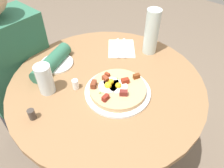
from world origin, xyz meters
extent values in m
plane|color=#6B5B4C|center=(0.00, 0.00, 0.00)|extent=(6.00, 6.00, 0.00)
cylinder|color=olive|center=(0.00, 0.00, 0.71)|extent=(0.90, 0.90, 0.03)
cylinder|color=#333338|center=(0.00, 0.00, 0.35)|extent=(0.11, 0.11, 0.70)
cylinder|color=#333338|center=(0.00, 0.00, 0.01)|extent=(0.40, 0.40, 0.02)
cube|color=#2D2D33|center=(0.18, -0.54, 0.23)|extent=(0.32, 0.28, 0.45)
cube|color=#2D664C|center=(0.18, -0.54, 0.69)|extent=(0.38, 0.22, 0.48)
cylinder|color=#2D664C|center=(0.09, -0.27, 0.76)|extent=(0.27, 0.15, 0.07)
cylinder|color=white|center=(0.02, 0.08, 0.73)|extent=(0.29, 0.29, 0.01)
cylinder|color=tan|center=(0.02, 0.08, 0.75)|extent=(0.25, 0.25, 0.02)
cylinder|color=white|center=(0.05, 0.05, 0.76)|extent=(0.08, 0.08, 0.01)
sphere|color=yellow|center=(0.05, 0.05, 0.77)|extent=(0.03, 0.03, 0.03)
cylinder|color=white|center=(0.02, 0.08, 0.76)|extent=(0.08, 0.08, 0.01)
sphere|color=yellow|center=(0.02, 0.08, 0.77)|extent=(0.03, 0.03, 0.03)
cylinder|color=white|center=(0.02, 0.04, 0.76)|extent=(0.07, 0.07, 0.01)
sphere|color=yellow|center=(0.02, 0.04, 0.77)|extent=(0.02, 0.02, 0.02)
cube|color=maroon|center=(0.11, 0.09, 0.77)|extent=(0.03, 0.02, 0.02)
cube|color=maroon|center=(-0.02, 0.09, 0.77)|extent=(0.04, 0.03, 0.02)
cube|color=maroon|center=(0.04, 0.13, 0.77)|extent=(0.04, 0.04, 0.02)
cube|color=brown|center=(0.02, 0.01, 0.77)|extent=(0.02, 0.03, 0.02)
cube|color=maroon|center=(-0.01, 0.00, 0.77)|extent=(0.01, 0.02, 0.02)
cube|color=brown|center=(0.08, 0.00, 0.77)|extent=(0.04, 0.04, 0.03)
cube|color=brown|center=(-0.08, 0.11, 0.77)|extent=(0.03, 0.03, 0.02)
cube|color=#387F2D|center=(-0.02, 0.05, 0.76)|extent=(0.01, 0.01, 0.00)
cube|color=#387F2D|center=(0.03, 0.08, 0.76)|extent=(0.01, 0.00, 0.00)
cube|color=#387F2D|center=(0.08, 0.06, 0.76)|extent=(0.01, 0.00, 0.00)
cube|color=#387F2D|center=(0.03, 0.09, 0.76)|extent=(0.00, 0.01, 0.00)
cube|color=#387F2D|center=(0.10, 0.05, 0.76)|extent=(0.01, 0.01, 0.00)
cube|color=#387F2D|center=(-0.02, 0.06, 0.76)|extent=(0.01, 0.01, 0.00)
cylinder|color=white|center=(0.06, -0.28, 0.73)|extent=(0.16, 0.16, 0.01)
cube|color=white|center=(-0.25, -0.11, 0.73)|extent=(0.22, 0.22, 0.00)
cube|color=silver|center=(-0.24, -0.13, 0.73)|extent=(0.14, 0.13, 0.00)
cube|color=silver|center=(-0.26, -0.10, 0.73)|extent=(0.14, 0.13, 0.00)
cylinder|color=silver|center=(0.21, -0.16, 0.79)|extent=(0.07, 0.07, 0.14)
cylinder|color=silver|center=(-0.33, 0.01, 0.84)|extent=(0.07, 0.07, 0.24)
cylinder|color=white|center=(0.12, -0.08, 0.75)|extent=(0.03, 0.03, 0.05)
cylinder|color=#3F3833|center=(0.34, -0.08, 0.75)|extent=(0.03, 0.03, 0.05)
camera|label=1|loc=(0.53, 0.48, 1.41)|focal=34.46mm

